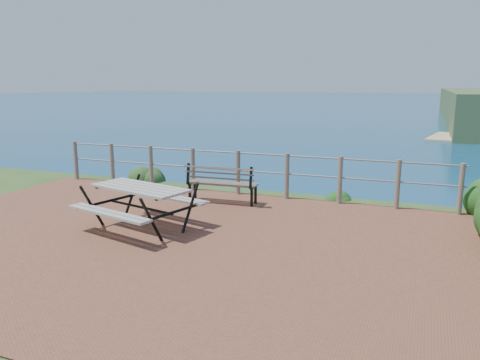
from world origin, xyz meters
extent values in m
cube|color=brown|center=(0.00, 0.00, 0.00)|extent=(10.00, 7.00, 0.12)
plane|color=navy|center=(0.00, 200.00, 0.00)|extent=(1200.00, 1200.00, 0.00)
cylinder|color=#6B5B4C|center=(-4.60, 3.35, 0.52)|extent=(0.10, 0.10, 1.00)
cylinder|color=#6B5B4C|center=(-3.45, 3.35, 0.52)|extent=(0.10, 0.10, 1.00)
cylinder|color=#6B5B4C|center=(-2.30, 3.35, 0.52)|extent=(0.10, 0.10, 1.00)
cylinder|color=#6B5B4C|center=(-1.15, 3.35, 0.52)|extent=(0.10, 0.10, 1.00)
cylinder|color=#6B5B4C|center=(0.00, 3.35, 0.52)|extent=(0.10, 0.10, 1.00)
cylinder|color=#6B5B4C|center=(1.15, 3.35, 0.52)|extent=(0.10, 0.10, 1.00)
cylinder|color=#6B5B4C|center=(2.30, 3.35, 0.52)|extent=(0.10, 0.10, 1.00)
cylinder|color=#6B5B4C|center=(3.45, 3.35, 0.52)|extent=(0.10, 0.10, 1.00)
cylinder|color=#6B5B4C|center=(4.60, 3.35, 0.52)|extent=(0.10, 0.10, 1.00)
cylinder|color=slate|center=(0.00, 3.35, 0.97)|extent=(9.40, 0.04, 0.04)
cylinder|color=slate|center=(0.00, 3.35, 0.57)|extent=(9.40, 0.04, 0.04)
cube|color=gray|center=(-0.59, 0.31, 0.75)|extent=(1.89, 1.13, 0.04)
cube|color=gray|center=(-0.59, 0.31, 0.45)|extent=(1.78, 0.68, 0.04)
cube|color=gray|center=(-0.59, 0.31, 0.45)|extent=(1.78, 0.68, 0.04)
cylinder|color=black|center=(-0.59, 0.31, 0.40)|extent=(1.49, 0.41, 0.04)
cube|color=brown|center=(-0.02, 2.50, 0.43)|extent=(1.51, 0.47, 0.03)
cube|color=brown|center=(-0.02, 2.50, 0.69)|extent=(1.50, 0.21, 0.34)
cube|color=black|center=(-0.02, 2.50, 0.23)|extent=(0.05, 0.06, 0.41)
cube|color=black|center=(-0.02, 2.50, 0.23)|extent=(0.05, 0.06, 0.41)
cube|color=black|center=(-0.02, 2.50, 0.23)|extent=(0.05, 0.06, 0.41)
cube|color=black|center=(-0.02, 2.50, 0.23)|extent=(0.05, 0.06, 0.41)
ellipsoid|color=#27481B|center=(-2.77, 4.13, 0.00)|extent=(0.78, 0.78, 0.52)
ellipsoid|color=#184114|center=(2.27, 3.86, 0.00)|extent=(0.70, 0.70, 0.41)
camera|label=1|loc=(3.91, -6.31, 2.50)|focal=35.00mm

